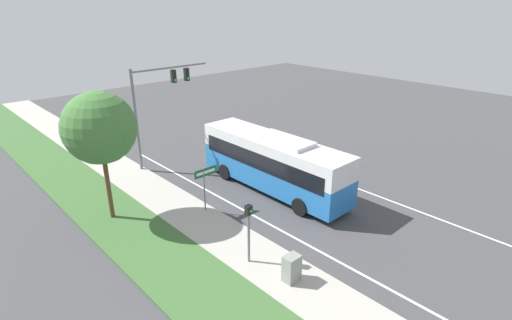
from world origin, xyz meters
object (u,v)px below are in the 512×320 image
pedestrian_signal (249,224)px  signal_gantry (157,96)px  bus (273,161)px  utility_cabinet (292,268)px  street_sign (205,180)px

pedestrian_signal → signal_gantry: bearing=75.6°
bus → pedestrian_signal: bearing=-143.4°
utility_cabinet → signal_gantry: bearing=79.2°
signal_gantry → utility_cabinet: (-2.93, -15.32, -4.30)m
signal_gantry → pedestrian_signal: 13.86m
bus → street_sign: bus is taller
pedestrian_signal → utility_cabinet: pedestrian_signal is taller
street_sign → pedestrian_signal: bearing=-105.6°
bus → pedestrian_signal: 7.75m
signal_gantry → utility_cabinet: bearing=-100.8°
bus → street_sign: (-4.77, 0.57, -0.02)m
pedestrian_signal → street_sign: 5.39m
street_sign → utility_cabinet: bearing=-97.9°
signal_gantry → street_sign: (-1.91, -7.92, -3.05)m
utility_cabinet → street_sign: bearing=82.1°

